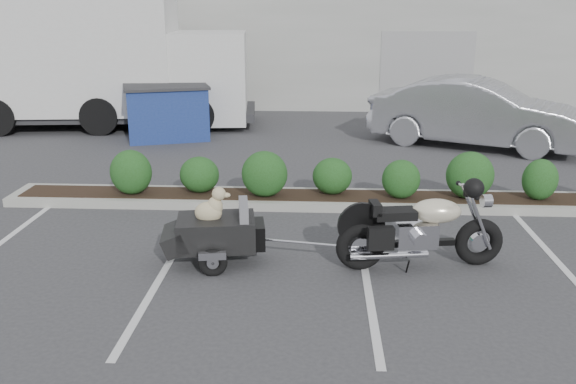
{
  "coord_description": "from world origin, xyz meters",
  "views": [
    {
      "loc": [
        0.56,
        -8.21,
        3.44
      ],
      "look_at": [
        0.1,
        0.46,
        0.75
      ],
      "focal_mm": 38.0,
      "sensor_mm": 36.0,
      "label": 1
    }
  ],
  "objects_px": {
    "motorcycle": "(421,231)",
    "sedan": "(476,113)",
    "dumpster": "(167,112)",
    "delivery_truck": "(113,66)",
    "pet_trailer": "(215,231)"
  },
  "relations": [
    {
      "from": "motorcycle",
      "to": "sedan",
      "type": "distance_m",
      "value": 7.91
    },
    {
      "from": "motorcycle",
      "to": "dumpster",
      "type": "distance_m",
      "value": 9.64
    },
    {
      "from": "dumpster",
      "to": "delivery_truck",
      "type": "height_order",
      "value": "delivery_truck"
    },
    {
      "from": "dumpster",
      "to": "delivery_truck",
      "type": "xyz_separation_m",
      "value": [
        -1.91,
        1.66,
        1.03
      ]
    },
    {
      "from": "sedan",
      "to": "motorcycle",
      "type": "bearing_deg",
      "value": -174.2
    },
    {
      "from": "motorcycle",
      "to": "delivery_truck",
      "type": "distance_m",
      "value": 12.16
    },
    {
      "from": "motorcycle",
      "to": "sedan",
      "type": "xyz_separation_m",
      "value": [
        2.5,
        7.5,
        0.31
      ]
    },
    {
      "from": "sedan",
      "to": "delivery_truck",
      "type": "bearing_deg",
      "value": 101.81
    },
    {
      "from": "pet_trailer",
      "to": "motorcycle",
      "type": "bearing_deg",
      "value": -8.9
    },
    {
      "from": "delivery_truck",
      "to": "motorcycle",
      "type": "bearing_deg",
      "value": -58.55
    },
    {
      "from": "motorcycle",
      "to": "pet_trailer",
      "type": "xyz_separation_m",
      "value": [
        -2.79,
        0.02,
        -0.07
      ]
    },
    {
      "from": "motorcycle",
      "to": "sedan",
      "type": "relative_size",
      "value": 0.45
    },
    {
      "from": "sedan",
      "to": "dumpster",
      "type": "bearing_deg",
      "value": 110.64
    },
    {
      "from": "pet_trailer",
      "to": "dumpster",
      "type": "bearing_deg",
      "value": 99.54
    },
    {
      "from": "pet_trailer",
      "to": "dumpster",
      "type": "relative_size",
      "value": 0.75
    }
  ]
}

